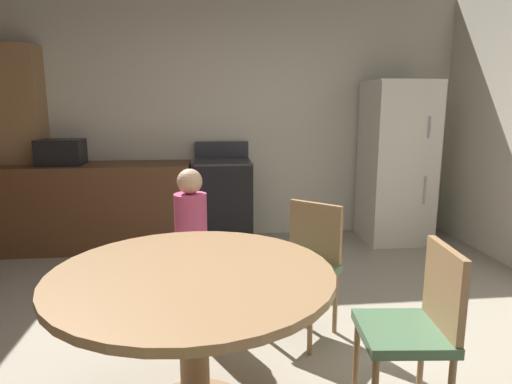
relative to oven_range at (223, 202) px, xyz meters
name	(u,v)px	position (x,y,z in m)	size (l,w,h in m)	color
ground_plane	(260,383)	(0.11, -2.54, -0.47)	(14.00, 14.00, 0.00)	#A89E89
wall_back	(231,119)	(0.11, 0.40, 0.88)	(5.42, 0.12, 2.70)	silver
kitchen_counter	(98,206)	(-1.32, 0.00, -0.02)	(1.95, 0.60, 0.90)	brown
pantry_column	(24,149)	(-2.08, 0.18, 0.58)	(0.44, 0.36, 2.10)	#9E754C
oven_range	(223,202)	(0.00, 0.00, 0.00)	(0.60, 0.60, 1.10)	black
refrigerator	(396,163)	(1.91, -0.05, 0.41)	(0.68, 0.68, 1.76)	silver
microwave	(61,152)	(-1.65, 0.00, 0.56)	(0.44, 0.32, 0.26)	black
dining_table	(193,302)	(-0.23, -2.78, 0.14)	(1.31, 1.31, 0.76)	#9E754C
chair_east	(417,322)	(0.82, -2.88, 0.03)	(0.44, 0.44, 0.87)	#9E754C
chair_northeast	(306,261)	(0.48, -2.00, 0.03)	(0.57, 0.57, 0.87)	#9E754C
person_child	(191,243)	(-0.27, -1.78, 0.11)	(0.23, 0.23, 1.09)	#3D4C84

